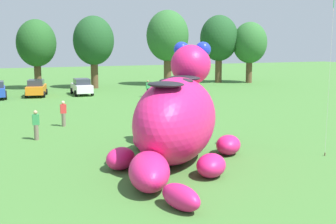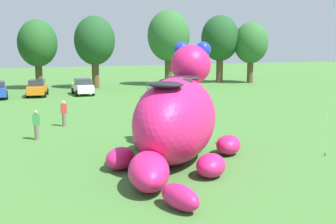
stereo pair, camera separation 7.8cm
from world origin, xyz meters
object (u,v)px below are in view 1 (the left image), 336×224
at_px(giant_inflatable_creature, 176,119).
at_px(spectator_wandering, 63,114).
at_px(spectator_by_cars, 193,104).
at_px(spectator_far_side, 36,125).
at_px(car_white, 82,87).
at_px(spectator_near_inflatable, 148,89).
at_px(car_orange, 36,88).

xyz_separation_m(giant_inflatable_creature, spectator_wandering, (-3.57, 10.66, -1.18)).
xyz_separation_m(spectator_by_cars, spectator_far_side, (-11.96, -4.35, 0.00)).
xyz_separation_m(car_white, spectator_far_side, (-6.60, -20.48, -0.01)).
relative_size(car_white, spectator_near_inflatable, 2.41).
bearing_deg(car_orange, giant_inflatable_creature, -82.63).
bearing_deg(spectator_wandering, spectator_near_inflatable, 50.40).
bearing_deg(spectator_near_inflatable, car_orange, 154.83).
height_order(car_white, spectator_wandering, car_white).
relative_size(giant_inflatable_creature, spectator_far_side, 6.10).
bearing_deg(car_orange, spectator_near_inflatable, -25.17).
bearing_deg(spectator_wandering, car_orange, 90.22).
height_order(spectator_near_inflatable, spectator_by_cars, same).
xyz_separation_m(giant_inflatable_creature, car_white, (0.95, 27.62, -1.17)).
relative_size(car_white, spectator_far_side, 2.41).
height_order(spectator_by_cars, spectator_far_side, same).
relative_size(spectator_by_cars, spectator_wandering, 1.00).
bearing_deg(spectator_wandering, spectator_far_side, -120.58).
height_order(car_orange, car_white, same).
bearing_deg(spectator_near_inflatable, spectator_far_side, -127.79).
relative_size(car_orange, car_white, 1.06).
distance_m(giant_inflatable_creature, spectator_near_inflatable, 24.19).
height_order(car_orange, spectator_wandering, car_orange).
bearing_deg(spectator_far_side, car_orange, 84.51).
height_order(car_white, spectator_far_side, car_white).
bearing_deg(spectator_far_side, spectator_near_inflatable, 52.21).
bearing_deg(car_white, spectator_wandering, -104.92).
xyz_separation_m(spectator_wandering, spectator_far_side, (-2.08, -3.52, 0.00)).
bearing_deg(spectator_near_inflatable, spectator_by_cars, -92.39).
relative_size(spectator_near_inflatable, spectator_far_side, 1.00).
distance_m(car_orange, spectator_wandering, 17.43).
distance_m(giant_inflatable_creature, spectator_far_side, 9.18).
bearing_deg(spectator_far_side, car_white, 72.14).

